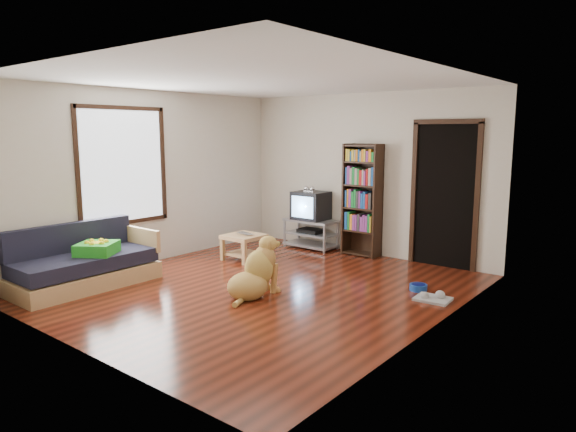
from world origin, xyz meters
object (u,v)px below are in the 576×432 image
Objects in this scene: coffee_table at (244,242)px; bookshelf at (362,194)px; sofa at (85,266)px; green_cushion at (97,248)px; laptop at (242,234)px; dog at (256,274)px; crt_tv at (312,205)px; tv_stand at (311,232)px; dog_bowl at (418,287)px; grey_rag at (433,299)px.

bookshelf is at bearing 48.25° from coffee_table.
green_cushion is at bearing 42.10° from sofa.
laptop is 0.36× the size of dog.
crt_tv reaches higher than sofa.
dog_bowl is at bearing -23.94° from tv_stand.
dog is (1.03, -2.54, 0.00)m from tv_stand.
green_cushion is at bearing -103.50° from crt_tv.
sofa reaches higher than laptop.
dog is (-1.77, -1.18, 0.26)m from grey_rag.
bookshelf is 4.26m from sofa.
dog is at bearing -41.89° from coffee_table.
bookshelf is at bearing 5.63° from tv_stand.
crt_tv is (-2.80, 1.38, 0.73)m from grey_rag.
sofa is at bearing -171.94° from green_cushion.
laptop is at bearing -103.33° from tv_stand.
dog is at bearing -135.75° from dog_bowl.
grey_rag is 3.13m from coffee_table.
crt_tv is 0.63× the size of dog.
grey_rag is 0.22× the size of bookshelf.
dog_bowl is (2.82, 0.25, -0.37)m from laptop.
crt_tv is at bearing -175.68° from bookshelf.
coffee_table is (0.53, 2.19, -0.22)m from green_cushion.
bookshelf is at bearing 29.48° from green_cushion.
dog_bowl is 2.07m from dog.
coffee_table is at bearing -175.50° from dog_bowl.
bookshelf reaches higher than grey_rag.
laptop is at bearing -90.00° from coffee_table.
dog_bowl is at bearing -37.82° from bookshelf.
dog_bowl is at bearing 18.05° from laptop.
bookshelf is at bearing 142.18° from dog_bowl.
green_cushion is 0.78× the size of crt_tv.
sofa reaches higher than grey_rag.
dog_bowl is 0.40× the size of coffee_table.
grey_rag is 2.15m from dog.
dog_bowl reaches higher than grey_rag.
sofa reaches higher than green_cushion.
laptop is at bearing -103.12° from crt_tv.
green_cushion is 4.07m from bookshelf.
bookshelf is at bearing 91.70° from dog.
bookshelf is (0.95, 0.09, 0.73)m from tv_stand.
dog_bowl is at bearing -24.36° from crt_tv.
crt_tv is (0.32, 1.38, 0.33)m from laptop.
tv_stand reaches higher than laptop.
crt_tv is at bearing 111.84° from dog.
tv_stand is at bearing 154.10° from grey_rag.
grey_rag is 0.44× the size of dog.
dog is (1.88, 0.97, -0.22)m from green_cushion.
dog_bowl is 0.39m from grey_rag.
coffee_table is 0.60× the size of dog.
laptop is 1.41m from tv_stand.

